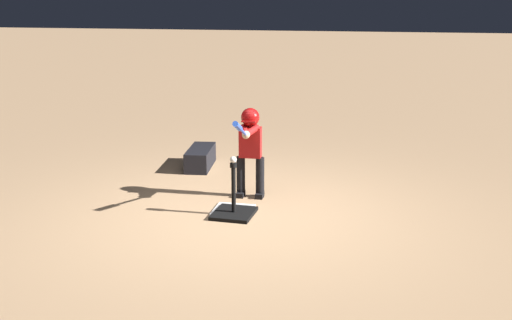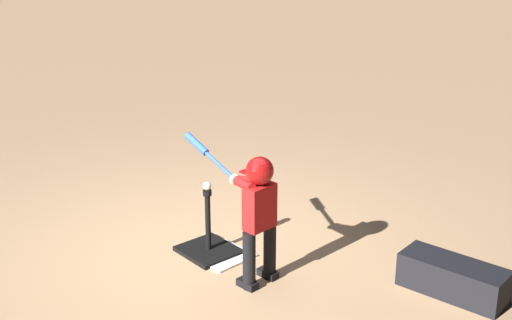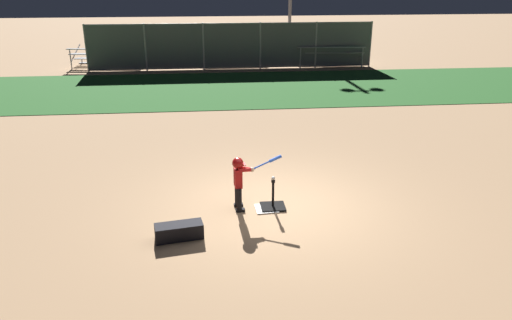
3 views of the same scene
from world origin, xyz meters
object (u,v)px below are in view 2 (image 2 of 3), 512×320
(batter_child, at_px, (256,204))
(baseball, at_px, (207,186))
(equipment_bag, at_px, (453,278))
(batting_tee, at_px, (209,246))

(batter_child, bearing_deg, baseball, -0.55)
(batter_child, height_order, equipment_bag, batter_child)
(batting_tee, bearing_deg, equipment_bag, -149.98)
(baseball, bearing_deg, equipment_bag, -149.98)
(baseball, relative_size, equipment_bag, 0.09)
(batter_child, distance_m, baseball, 0.66)
(baseball, bearing_deg, batter_child, 179.45)
(baseball, distance_m, equipment_bag, 2.15)
(batting_tee, xyz_separation_m, equipment_bag, (-1.81, -1.05, 0.07))
(baseball, bearing_deg, batting_tee, 0.00)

